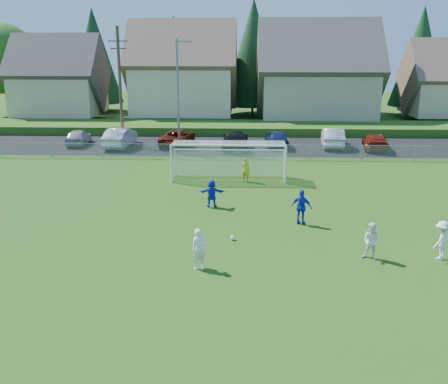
{
  "coord_description": "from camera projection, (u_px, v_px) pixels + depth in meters",
  "views": [
    {
      "loc": [
        0.98,
        -17.51,
        8.74
      ],
      "look_at": [
        0.0,
        8.0,
        1.4
      ],
      "focal_mm": 42.0,
      "sensor_mm": 36.0,
      "label": 1
    }
  ],
  "objects": [
    {
      "name": "houses_row",
      "position": [
        254.0,
        55.0,
        57.95
      ],
      "size": [
        53.9,
        11.45,
        13.27
      ],
      "color": "tan",
      "rests_on": "ground"
    },
    {
      "name": "grass_embankment",
      "position": [
        234.0,
        128.0,
        52.77
      ],
      "size": [
        70.0,
        6.0,
        0.8
      ],
      "primitive_type": "cube",
      "color": "#1E420F",
      "rests_on": "ground"
    },
    {
      "name": "ground",
      "position": [
        216.0,
        288.0,
        19.27
      ],
      "size": [
        160.0,
        160.0,
        0.0
      ],
      "primitive_type": "plane",
      "color": "#193D0C",
      "rests_on": "ground"
    },
    {
      "name": "player_blue_b",
      "position": [
        212.0,
        193.0,
        28.6
      ],
      "size": [
        1.45,
        0.52,
        1.54
      ],
      "primitive_type": "imported",
      "rotation": [
        0.0,
        0.0,
        3.19
      ],
      "color": "#1425C0",
      "rests_on": "ground"
    },
    {
      "name": "utility_pole",
      "position": [
        120.0,
        86.0,
        44.13
      ],
      "size": [
        1.6,
        0.26,
        10.0
      ],
      "color": "#473321",
      "rests_on": "ground"
    },
    {
      "name": "chainlink_fence",
      "position": [
        231.0,
        151.0,
        40.22
      ],
      "size": [
        52.06,
        0.06,
        1.2
      ],
      "color": "gray",
      "rests_on": "ground"
    },
    {
      "name": "player_white_c",
      "position": [
        442.0,
        240.0,
        21.7
      ],
      "size": [
        1.2,
        1.17,
        1.65
      ],
      "primitive_type": "imported",
      "rotation": [
        0.0,
        0.0,
        3.88
      ],
      "color": "white",
      "rests_on": "ground"
    },
    {
      "name": "car_a",
      "position": [
        78.0,
        137.0,
        45.98
      ],
      "size": [
        1.84,
        4.11,
        1.37
      ],
      "primitive_type": "imported",
      "rotation": [
        0.0,
        0.0,
        3.2
      ],
      "color": "#98999F",
      "rests_on": "ground"
    },
    {
      "name": "car_c",
      "position": [
        177.0,
        137.0,
        45.77
      ],
      "size": [
        2.94,
        5.37,
        1.43
      ],
      "primitive_type": "imported",
      "rotation": [
        0.0,
        0.0,
        3.03
      ],
      "color": "#58160A",
      "rests_on": "ground"
    },
    {
      "name": "car_e",
      "position": [
        277.0,
        138.0,
        44.94
      ],
      "size": [
        2.02,
        4.49,
        1.5
      ],
      "primitive_type": "imported",
      "rotation": [
        0.0,
        0.0,
        3.2
      ],
      "color": "#15264C",
      "rests_on": "ground"
    },
    {
      "name": "car_b",
      "position": [
        120.0,
        138.0,
        44.92
      ],
      "size": [
        2.1,
        5.12,
        1.65
      ],
      "primitive_type": "imported",
      "rotation": [
        0.0,
        0.0,
        3.07
      ],
      "color": "silver",
      "rests_on": "ground"
    },
    {
      "name": "player_blue_a",
      "position": [
        302.0,
        207.0,
        25.83
      ],
      "size": [
        1.12,
        0.81,
        1.77
      ],
      "primitive_type": "imported",
      "rotation": [
        0.0,
        0.0,
        2.73
      ],
      "color": "#1425C0",
      "rests_on": "ground"
    },
    {
      "name": "car_g",
      "position": [
        375.0,
        142.0,
        43.89
      ],
      "size": [
        2.51,
        4.89,
        1.36
      ],
      "primitive_type": "imported",
      "rotation": [
        0.0,
        0.0,
        3.01
      ],
      "color": "maroon",
      "rests_on": "ground"
    },
    {
      "name": "asphalt_lot",
      "position": [
        233.0,
        146.0,
        45.68
      ],
      "size": [
        60.0,
        60.0,
        0.0
      ],
      "primitive_type": "plane",
      "color": "black",
      "rests_on": "ground"
    },
    {
      "name": "player_white_b",
      "position": [
        372.0,
        241.0,
        21.63
      ],
      "size": [
        0.96,
        0.88,
        1.6
      ],
      "primitive_type": "imported",
      "rotation": [
        0.0,
        0.0,
        -0.45
      ],
      "color": "white",
      "rests_on": "ground"
    },
    {
      "name": "car_d",
      "position": [
        235.0,
        140.0,
        44.24
      ],
      "size": [
        2.2,
        5.23,
        1.51
      ],
      "primitive_type": "imported",
      "rotation": [
        0.0,
        0.0,
        3.12
      ],
      "color": "black",
      "rests_on": "ground"
    },
    {
      "name": "tree_row",
      "position": [
        245.0,
        57.0,
        64.12
      ],
      "size": [
        65.98,
        12.36,
        13.8
      ],
      "color": "#382616",
      "rests_on": "ground"
    },
    {
      "name": "soccer_ball",
      "position": [
        233.0,
        238.0,
        23.92
      ],
      "size": [
        0.22,
        0.22,
        0.22
      ],
      "primitive_type": "sphere",
      "color": "white",
      "rests_on": "ground"
    },
    {
      "name": "soccer_goal",
      "position": [
        229.0,
        155.0,
        34.23
      ],
      "size": [
        7.42,
        1.9,
        2.5
      ],
      "color": "white",
      "rests_on": "ground"
    },
    {
      "name": "streetlight",
      "position": [
        178.0,
        91.0,
        43.06
      ],
      "size": [
        1.38,
        0.18,
        9.0
      ],
      "color": "slate",
      "rests_on": "ground"
    },
    {
      "name": "car_f",
      "position": [
        333.0,
        138.0,
        44.93
      ],
      "size": [
        2.13,
        5.06,
        1.63
      ],
      "primitive_type": "imported",
      "rotation": [
        0.0,
        0.0,
        3.06
      ],
      "color": "silver",
      "rests_on": "ground"
    },
    {
      "name": "player_white_a",
      "position": [
        199.0,
        249.0,
        20.76
      ],
      "size": [
        0.72,
        0.63,
        1.66
      ],
      "primitive_type": "imported",
      "rotation": [
        0.0,
        0.0,
        0.48
      ],
      "color": "white",
      "rests_on": "ground"
    },
    {
      "name": "goalkeeper",
      "position": [
        246.0,
        170.0,
        33.76
      ],
      "size": [
        0.68,
        0.56,
        1.61
      ],
      "primitive_type": "imported",
      "rotation": [
        0.0,
        0.0,
        2.79
      ],
      "color": "gold",
      "rests_on": "ground"
    }
  ]
}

